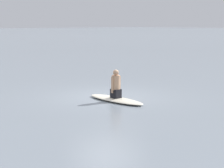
% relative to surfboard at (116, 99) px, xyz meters
% --- Properties ---
extents(ground_plane, '(400.00, 400.00, 0.00)m').
position_rel_surfboard_xyz_m(ground_plane, '(-0.93, 0.31, -0.06)').
color(ground_plane, gray).
extents(surfboard, '(2.65, 0.83, 0.12)m').
position_rel_surfboard_xyz_m(surfboard, '(0.00, 0.00, 0.00)').
color(surfboard, silver).
rests_on(surfboard, ground).
extents(person_paddler, '(0.35, 0.45, 1.03)m').
position_rel_surfboard_xyz_m(person_paddler, '(-0.00, 0.00, 0.53)').
color(person_paddler, black).
rests_on(person_paddler, surfboard).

